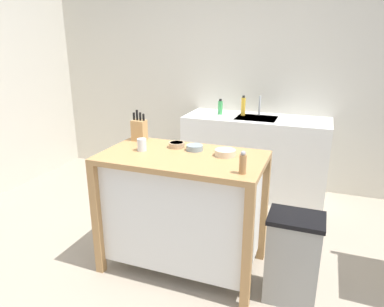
# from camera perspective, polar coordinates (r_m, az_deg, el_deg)

# --- Properties ---
(ground_plane) EXTENTS (5.97, 5.97, 0.00)m
(ground_plane) POSITION_cam_1_polar(r_m,az_deg,el_deg) (2.90, -3.46, -18.41)
(ground_plane) COLOR gray
(ground_plane) RESTS_ON ground
(wall_back) EXTENTS (4.97, 0.10, 2.60)m
(wall_back) POSITION_cam_1_polar(r_m,az_deg,el_deg) (4.31, 7.64, 12.30)
(wall_back) COLOR beige
(wall_back) RESTS_ON ground
(kitchen_island) EXTENTS (1.19, 0.67, 0.92)m
(kitchen_island) POSITION_cam_1_polar(r_m,az_deg,el_deg) (2.70, -1.51, -8.50)
(kitchen_island) COLOR #AD7F4C
(kitchen_island) RESTS_ON ground
(knife_block) EXTENTS (0.11, 0.09, 0.25)m
(knife_block) POSITION_cam_1_polar(r_m,az_deg,el_deg) (2.92, -8.56, 3.84)
(knife_block) COLOR tan
(knife_block) RESTS_ON kitchen_island
(bowl_ceramic_wide) EXTENTS (0.15, 0.15, 0.05)m
(bowl_ceramic_wide) POSITION_cam_1_polar(r_m,az_deg,el_deg) (2.53, 5.42, 0.17)
(bowl_ceramic_wide) COLOR beige
(bowl_ceramic_wide) RESTS_ON kitchen_island
(bowl_stoneware_deep) EXTENTS (0.13, 0.13, 0.04)m
(bowl_stoneware_deep) POSITION_cam_1_polar(r_m,az_deg,el_deg) (2.64, 0.43, 0.99)
(bowl_stoneware_deep) COLOR gray
(bowl_stoneware_deep) RESTS_ON kitchen_island
(bowl_ceramic_small) EXTENTS (0.12, 0.12, 0.04)m
(bowl_ceramic_small) POSITION_cam_1_polar(r_m,az_deg,el_deg) (2.72, -2.50, 1.45)
(bowl_ceramic_small) COLOR tan
(bowl_ceramic_small) RESTS_ON kitchen_island
(drinking_cup) EXTENTS (0.07, 0.07, 0.09)m
(drinking_cup) POSITION_cam_1_polar(r_m,az_deg,el_deg) (2.65, -8.14, 1.43)
(drinking_cup) COLOR silver
(drinking_cup) RESTS_ON kitchen_island
(pepper_grinder) EXTENTS (0.04, 0.04, 0.15)m
(pepper_grinder) POSITION_cam_1_polar(r_m,az_deg,el_deg) (2.19, 8.24, -1.54)
(pepper_grinder) COLOR #9E7042
(pepper_grinder) RESTS_ON kitchen_island
(trash_bin) EXTENTS (0.36, 0.28, 0.63)m
(trash_bin) POSITION_cam_1_polar(r_m,az_deg,el_deg) (2.56, 16.02, -15.95)
(trash_bin) COLOR gray
(trash_bin) RESTS_ON ground
(sink_counter) EXTENTS (1.59, 0.60, 0.90)m
(sink_counter) POSITION_cam_1_polar(r_m,az_deg,el_deg) (4.09, 10.11, -0.33)
(sink_counter) COLOR silver
(sink_counter) RESTS_ON ground
(sink_faucet) EXTENTS (0.02, 0.02, 0.22)m
(sink_faucet) POSITION_cam_1_polar(r_m,az_deg,el_deg) (4.09, 10.91, 7.66)
(sink_faucet) COLOR #B7BCC1
(sink_faucet) RESTS_ON sink_counter
(bottle_hand_soap) EXTENTS (0.05, 0.05, 0.23)m
(bottle_hand_soap) POSITION_cam_1_polar(r_m,az_deg,el_deg) (4.04, 8.32, 7.60)
(bottle_hand_soap) COLOR yellow
(bottle_hand_soap) RESTS_ON sink_counter
(bottle_spray_cleaner) EXTENTS (0.05, 0.05, 0.18)m
(bottle_spray_cleaner) POSITION_cam_1_polar(r_m,az_deg,el_deg) (4.08, 4.61, 7.49)
(bottle_spray_cleaner) COLOR green
(bottle_spray_cleaner) RESTS_ON sink_counter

